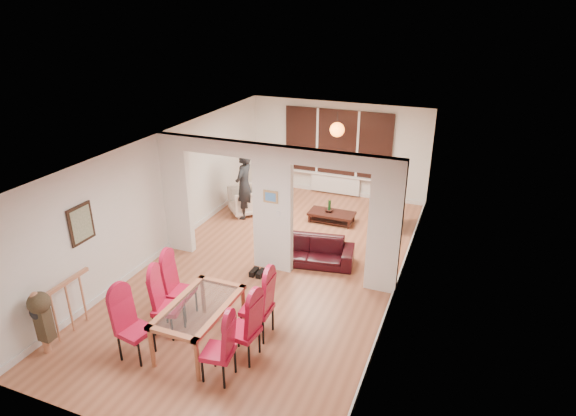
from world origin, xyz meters
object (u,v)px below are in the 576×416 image
Objects in this scene: dining_table at (200,324)px; dining_chair_rb at (243,327)px; dining_chair_lc at (180,288)px; dining_chair_rc at (257,304)px; armchair at (245,201)px; television at (397,217)px; person at (244,185)px; coffee_table at (332,217)px; dining_chair_la at (135,326)px; dining_chair_lb at (167,304)px; bowl at (329,210)px; bottle at (329,205)px; dining_chair_ra at (218,348)px; sofa at (309,251)px.

dining_table is 1.40× the size of dining_chair_rb.
dining_chair_lc is 0.95× the size of dining_chair_rc.
dining_chair_lc is at bearing -31.23° from armchair.
television is (1.35, 5.55, -0.30)m from dining_chair_rb.
dining_chair_rb is 5.72m from television.
person reaches higher than coffee_table.
dining_chair_rc is 1.04× the size of coffee_table.
dining_chair_lb is (0.11, 0.68, -0.01)m from dining_chair_la.
dining_chair_la reaches higher than coffee_table.
dining_chair_lb is 0.47m from dining_chair_lc.
coffee_table is at bearing 87.01° from dining_chair_la.
dining_chair_lc is at bearing -104.24° from bowl.
dining_chair_lb is at bearing -178.58° from dining_chair_rb.
dining_chair_ra is at bearing -88.42° from bottle.
bottle is at bearing 131.93° from coffee_table.
person is 2.30m from coffee_table.
television is 1.66m from bowl.
dining_chair_la is 6.78m from television.
sofa is at bearing -83.86° from bottle.
armchair is 0.69× the size of coffee_table.
sofa is 2.04× the size of television.
dining_chair_lc is at bearing -105.31° from coffee_table.
dining_chair_rc reaches higher than dining_chair_lc.
person is at bearing -162.53° from bottle.
dining_chair_rb is 3.15m from sofa.
bottle is (1.22, 5.93, -0.15)m from dining_chair_la.
bowl is (-0.09, 0.03, 0.15)m from coffee_table.
bowl is at bearing 87.87° from dining_chair_la.
dining_chair_rc is at bearing -5.75° from dining_chair_lc.
sofa is at bearing 9.30° from armchair.
sofa is at bearing 87.94° from dining_chair_rc.
dining_chair_rc reaches higher than television.
dining_chair_rc is 4.78m from bottle.
dining_chair_ra is at bearing -20.67° from armchair.
dining_chair_lb reaches higher than sofa.
sofa is at bearing -86.13° from coffee_table.
television reaches higher than coffee_table.
bottle is (-0.29, 5.35, -0.16)m from dining_chair_rb.
dining_table reaches higher than sofa.
person is (-2.19, 5.23, 0.33)m from dining_chair_ra.
dining_chair_rc is at bearing 162.79° from television.
dining_chair_rc reaches higher than bottle.
bowl is at bearing -82.76° from bottle.
person is at bearing 95.34° from dining_chair_lc.
dining_chair_rc reaches higher than dining_table.
dining_chair_rb is 5.59× the size of bowl.
dining_chair_la is 1.00× the size of dining_chair_lc.
dining_chair_la is at bearing -101.67° from bottle.
television is 3.21× the size of bottle.
dining_chair_ra is at bearing -100.98° from sofa.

